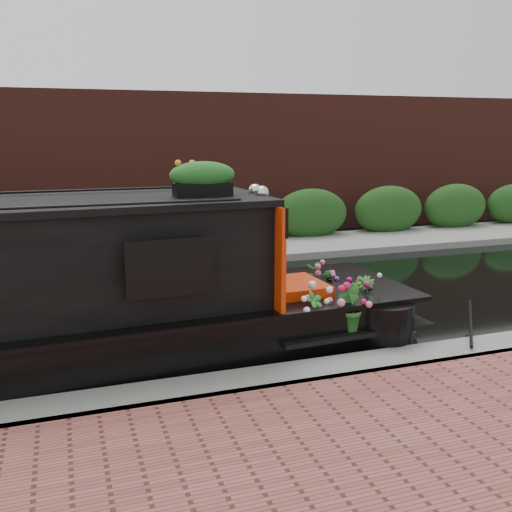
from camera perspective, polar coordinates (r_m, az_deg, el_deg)
name	(u,v)px	position (r m, az deg, el deg)	size (l,w,h in m)	color
ground	(205,311)	(9.64, -5.15, -5.48)	(80.00, 80.00, 0.00)	black
near_bank_coping	(274,395)	(6.70, 1.81, -13.73)	(40.00, 0.60, 0.50)	slate
far_bank_path	(162,259)	(13.62, -9.37, -0.29)	(40.00, 2.40, 0.34)	gray
far_hedge	(156,251)	(14.49, -9.97, 0.45)	(40.00, 1.10, 2.80)	#1C4316
far_brick_wall	(144,237)	(16.53, -11.12, 1.88)	(40.00, 1.00, 8.00)	#4E211A
rope_fender	(402,322)	(8.81, 14.42, -6.38)	(0.35, 0.35, 0.36)	brown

